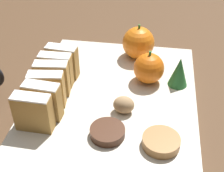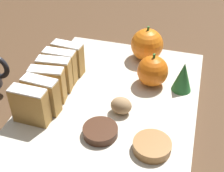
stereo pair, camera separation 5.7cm
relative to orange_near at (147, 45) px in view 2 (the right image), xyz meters
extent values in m
plane|color=#513823|center=(-0.03, -0.16, -0.05)|extent=(6.00, 6.00, 0.00)
cube|color=silver|center=(-0.03, -0.16, -0.04)|extent=(0.31, 0.41, 0.01)
cube|color=#B28442|center=(-0.15, -0.25, 0.00)|extent=(0.06, 0.03, 0.07)
cube|color=white|center=(-0.15, -0.25, 0.03)|extent=(0.06, 0.03, 0.00)
cube|color=#B28442|center=(-0.14, -0.22, 0.00)|extent=(0.06, 0.03, 0.07)
cube|color=white|center=(-0.14, -0.22, 0.03)|extent=(0.06, 0.03, 0.00)
cube|color=#B28442|center=(-0.15, -0.19, 0.00)|extent=(0.07, 0.03, 0.07)
cube|color=white|center=(-0.15, -0.19, 0.03)|extent=(0.06, 0.03, 0.00)
cube|color=#B28442|center=(-0.15, -0.16, 0.00)|extent=(0.06, 0.03, 0.07)
cube|color=white|center=(-0.15, -0.16, 0.03)|extent=(0.06, 0.03, 0.00)
cube|color=#B28442|center=(-0.15, -0.13, 0.00)|extent=(0.06, 0.03, 0.07)
cube|color=white|center=(-0.15, -0.13, 0.03)|extent=(0.06, 0.02, 0.00)
cube|color=#B28442|center=(-0.14, -0.10, 0.00)|extent=(0.06, 0.03, 0.07)
cube|color=white|center=(-0.14, -0.10, 0.03)|extent=(0.06, 0.03, 0.00)
sphere|color=orange|center=(0.00, 0.00, 0.00)|extent=(0.07, 0.07, 0.07)
cylinder|color=#38702D|center=(0.00, 0.00, 0.04)|extent=(0.01, 0.01, 0.01)
sphere|color=orange|center=(0.03, -0.09, 0.00)|extent=(0.06, 0.06, 0.06)
cylinder|color=#38702D|center=(0.03, -0.09, 0.03)|extent=(0.01, 0.01, 0.01)
ellipsoid|color=tan|center=(-0.01, -0.19, -0.02)|extent=(0.04, 0.03, 0.03)
cylinder|color=#472819|center=(-0.03, -0.25, -0.03)|extent=(0.06, 0.06, 0.01)
cylinder|color=#A3703D|center=(0.06, -0.26, -0.03)|extent=(0.06, 0.06, 0.02)
cone|color=#2D7538|center=(0.09, -0.09, 0.00)|extent=(0.04, 0.04, 0.06)
camera|label=1|loc=(0.04, -0.61, 0.34)|focal=50.00mm
camera|label=2|loc=(0.09, -0.59, 0.34)|focal=50.00mm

